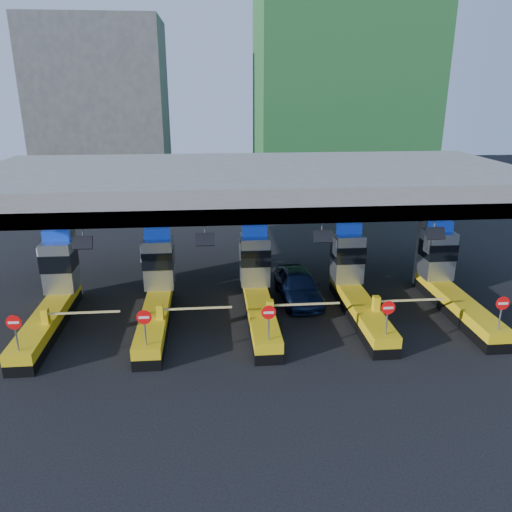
{
  "coord_description": "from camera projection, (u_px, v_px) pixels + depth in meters",
  "views": [
    {
      "loc": [
        -2.2,
        -22.97,
        10.89
      ],
      "look_at": [
        -0.1,
        0.0,
        3.12
      ],
      "focal_mm": 35.0,
      "sensor_mm": 36.0,
      "label": 1
    }
  ],
  "objects": [
    {
      "name": "bg_building_concrete",
      "position": [
        102.0,
        106.0,
        55.24
      ],
      "size": [
        14.0,
        10.0,
        18.0
      ],
      "primitive_type": "cube",
      "color": "#4C4C49",
      "rests_on": "ground"
    },
    {
      "name": "toll_lane_center",
      "position": [
        257.0,
        287.0,
        25.16
      ],
      "size": [
        4.43,
        8.0,
        4.16
      ],
      "color": "black",
      "rests_on": "ground"
    },
    {
      "name": "toll_canopy",
      "position": [
        253.0,
        184.0,
        26.1
      ],
      "size": [
        28.0,
        12.09,
        7.0
      ],
      "color": "slate",
      "rests_on": "ground"
    },
    {
      "name": "toll_lane_left",
      "position": [
        157.0,
        290.0,
        24.73
      ],
      "size": [
        4.43,
        8.0,
        4.16
      ],
      "color": "black",
      "rests_on": "ground"
    },
    {
      "name": "toll_lane_right",
      "position": [
        354.0,
        283.0,
        25.59
      ],
      "size": [
        4.43,
        8.0,
        4.16
      ],
      "color": "black",
      "rests_on": "ground"
    },
    {
      "name": "ground",
      "position": [
        258.0,
        314.0,
        25.34
      ],
      "size": [
        120.0,
        120.0,
        0.0
      ],
      "primitive_type": "plane",
      "color": "black",
      "rests_on": "ground"
    },
    {
      "name": "toll_lane_far_left",
      "position": [
        53.0,
        294.0,
        24.3
      ],
      "size": [
        4.43,
        8.0,
        4.16
      ],
      "color": "black",
      "rests_on": "ground"
    },
    {
      "name": "van",
      "position": [
        298.0,
        285.0,
        26.8
      ],
      "size": [
        2.3,
        5.09,
        1.7
      ],
      "primitive_type": "imported",
      "rotation": [
        0.0,
        0.0,
        0.06
      ],
      "color": "black",
      "rests_on": "ground"
    },
    {
      "name": "toll_lane_far_right",
      "position": [
        448.0,
        280.0,
        26.02
      ],
      "size": [
        4.43,
        8.0,
        4.16
      ],
      "color": "black",
      "rests_on": "ground"
    },
    {
      "name": "bg_building_scaffold",
      "position": [
        343.0,
        57.0,
        52.11
      ],
      "size": [
        18.0,
        12.0,
        28.0
      ],
      "primitive_type": "cube",
      "color": "#1E5926",
      "rests_on": "ground"
    }
  ]
}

